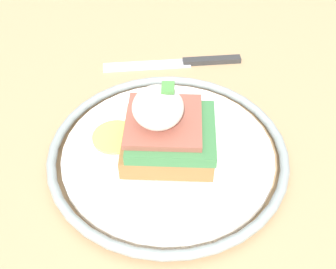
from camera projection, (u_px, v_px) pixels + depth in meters
The scene contains 4 objects.
dining_table at pixel (161, 210), 0.54m from camera, with size 1.00×0.88×0.78m.
plate at pixel (168, 153), 0.45m from camera, with size 0.25×0.25×0.02m.
sandwich at pixel (166, 129), 0.42m from camera, with size 0.09×0.13×0.08m.
knife at pixel (184, 63), 0.57m from camera, with size 0.04×0.19×0.01m.
Camera 1 is at (-0.31, -0.02, 1.12)m, focal length 45.00 mm.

